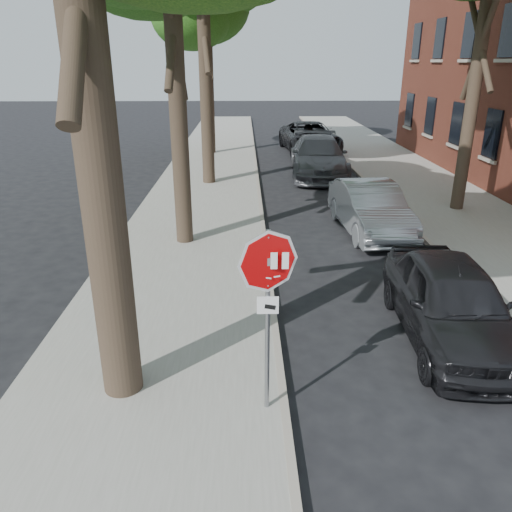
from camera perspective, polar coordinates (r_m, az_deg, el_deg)
The scene contains 11 objects.
ground at distance 7.43m, azimuth 6.88°, elevation -17.31°, with size 120.00×120.00×0.00m, color black.
sidewalk_left at distance 18.37m, azimuth -6.08°, elevation 6.85°, with size 4.00×55.00×0.12m, color gray.
sidewalk_right at distance 19.60m, azimuth 19.71°, elevation 6.63°, with size 4.00×55.00×0.12m, color gray.
curb_left at distance 18.31m, azimuth 0.37°, elevation 6.94°, with size 0.12×55.00×0.13m, color #9E9384.
curb_right at distance 18.96m, azimuth 13.88°, elevation 6.81°, with size 0.12×55.00×0.13m, color #9E9384.
stop_sign at distance 6.31m, azimuth 1.37°, elevation -3.74°, with size 0.76×0.34×2.61m.
tree_far at distance 27.02m, azimuth -5.64°, elevation 26.76°, with size 5.29×4.91×9.33m.
car_a at distance 9.36m, azimuth 21.38°, elevation -4.86°, with size 1.70×4.23×1.44m, color black.
car_b at distance 14.67m, azimuth 12.90°, elevation 5.35°, with size 1.51×4.32×1.42m, color #969A9D.
car_c at distance 21.93m, azimuth 7.14°, elevation 11.19°, with size 2.29×5.63×1.63m, color #4A4B4F.
car_d at distance 27.83m, azimuth 6.17°, elevation 13.32°, with size 2.64×5.72×1.59m, color black.
Camera 1 is at (-0.99, -5.73, 4.62)m, focal length 35.00 mm.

